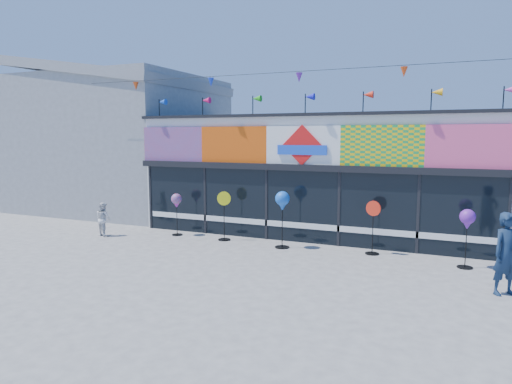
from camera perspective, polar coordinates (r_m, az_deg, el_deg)
The scene contains 10 objects.
ground at distance 11.68m, azimuth 0.48°, elevation -9.82°, with size 80.00×80.00×0.00m, color slate.
kite_shop at distance 16.86m, azimuth 8.39°, elevation 2.39°, with size 16.00×5.70×5.31m.
neighbour_building at distance 22.48m, azimuth -16.38°, elevation 6.27°, with size 8.18×7.20×6.87m.
spinner_0 at distance 15.76m, azimuth -9.90°, elevation -1.23°, with size 0.36×0.36×1.44m.
spinner_1 at distance 14.87m, azimuth -4.01°, elevation -2.83°, with size 0.44×0.41×1.60m.
spinner_2 at distance 13.76m, azimuth 3.32°, elevation -1.34°, with size 0.44×0.44×1.73m.
spinner_3 at distance 13.50m, azimuth 14.40°, elevation -4.15°, with size 0.43×0.40×1.55m.
spinner_4 at distance 12.83m, azimuth 24.91°, elevation -3.31°, with size 0.39×0.39×1.53m.
adult_man at distance 11.13m, azimuth 28.86°, elevation -6.80°, with size 0.65×0.43×1.78m, color #152844.
child at distance 16.40m, azimuth -18.53°, elevation -3.22°, with size 0.56×0.32×1.15m, color silver.
Camera 1 is at (4.35, -10.30, 3.38)m, focal length 32.00 mm.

